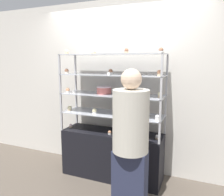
% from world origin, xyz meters
% --- Properties ---
extents(ground_plane, '(20.00, 20.00, 0.00)m').
position_xyz_m(ground_plane, '(0.00, 0.00, 0.00)').
color(ground_plane, brown).
extents(back_wall, '(8.00, 0.05, 2.60)m').
position_xyz_m(back_wall, '(0.00, 0.37, 1.30)').
color(back_wall, silver).
rests_on(back_wall, ground_plane).
extents(display_base, '(1.45, 0.44, 0.69)m').
position_xyz_m(display_base, '(0.00, 0.00, 0.34)').
color(display_base, black).
rests_on(display_base, ground_plane).
extents(display_riser_lower, '(1.45, 0.44, 0.28)m').
position_xyz_m(display_riser_lower, '(0.00, 0.00, 0.95)').
color(display_riser_lower, '#B7B7BC').
rests_on(display_riser_lower, display_base).
extents(display_riser_middle, '(1.45, 0.44, 0.28)m').
position_xyz_m(display_riser_middle, '(0.00, 0.00, 1.22)').
color(display_riser_middle, '#B7B7BC').
rests_on(display_riser_middle, display_riser_lower).
extents(display_riser_upper, '(1.45, 0.44, 0.28)m').
position_xyz_m(display_riser_upper, '(0.00, 0.00, 1.50)').
color(display_riser_upper, '#B7B7BC').
rests_on(display_riser_upper, display_riser_middle).
extents(display_riser_top, '(1.45, 0.44, 0.28)m').
position_xyz_m(display_riser_top, '(0.00, 0.00, 1.77)').
color(display_riser_top, '#B7B7BC').
rests_on(display_riser_top, display_riser_upper).
extents(layer_cake_centerpiece, '(0.21, 0.21, 0.10)m').
position_xyz_m(layer_cake_centerpiece, '(-0.12, 0.00, 1.29)').
color(layer_cake_centerpiece, '#C66660').
rests_on(layer_cake_centerpiece, display_riser_middle).
extents(sheet_cake_frosted, '(0.19, 0.16, 0.06)m').
position_xyz_m(sheet_cake_frosted, '(0.23, -0.02, 0.99)').
color(sheet_cake_frosted, '#C66660').
rests_on(sheet_cake_frosted, display_riser_lower).
extents(cupcake_0, '(0.05, 0.05, 0.06)m').
position_xyz_m(cupcake_0, '(-0.67, -0.05, 0.71)').
color(cupcake_0, '#CCB28C').
rests_on(cupcake_0, display_base).
extents(cupcake_1, '(0.05, 0.05, 0.06)m').
position_xyz_m(cupcake_1, '(0.01, -0.11, 0.71)').
color(cupcake_1, white).
rests_on(cupcake_1, display_base).
extents(cupcake_2, '(0.05, 0.05, 0.06)m').
position_xyz_m(cupcake_2, '(0.66, -0.04, 0.71)').
color(cupcake_2, '#CCB28C').
rests_on(cupcake_2, display_base).
extents(price_tag_0, '(0.04, 0.00, 0.04)m').
position_xyz_m(price_tag_0, '(0.20, -0.20, 0.71)').
color(price_tag_0, white).
rests_on(price_tag_0, display_base).
extents(cupcake_3, '(0.06, 0.06, 0.07)m').
position_xyz_m(cupcake_3, '(-0.66, -0.08, 1.00)').
color(cupcake_3, '#CCB28C').
rests_on(cupcake_3, display_riser_lower).
extents(cupcake_4, '(0.06, 0.06, 0.07)m').
position_xyz_m(cupcake_4, '(-0.23, -0.10, 1.00)').
color(cupcake_4, white).
rests_on(cupcake_4, display_riser_lower).
extents(cupcake_5, '(0.06, 0.06, 0.07)m').
position_xyz_m(cupcake_5, '(0.66, -0.11, 1.00)').
color(cupcake_5, white).
rests_on(cupcake_5, display_riser_lower).
extents(price_tag_1, '(0.04, 0.00, 0.04)m').
position_xyz_m(price_tag_1, '(0.47, -0.20, 0.98)').
color(price_tag_1, white).
rests_on(price_tag_1, display_riser_lower).
extents(cupcake_6, '(0.06, 0.06, 0.07)m').
position_xyz_m(cupcake_6, '(-0.66, -0.11, 1.27)').
color(cupcake_6, white).
rests_on(cupcake_6, display_riser_middle).
extents(cupcake_7, '(0.06, 0.06, 0.07)m').
position_xyz_m(cupcake_7, '(0.68, -0.05, 1.27)').
color(cupcake_7, '#CCB28C').
rests_on(cupcake_7, display_riser_middle).
extents(price_tag_2, '(0.04, 0.00, 0.04)m').
position_xyz_m(price_tag_2, '(-0.50, -0.20, 1.26)').
color(price_tag_2, white).
rests_on(price_tag_2, display_riser_middle).
extents(cupcake_8, '(0.06, 0.06, 0.07)m').
position_xyz_m(cupcake_8, '(-0.67, -0.11, 1.55)').
color(cupcake_8, beige).
rests_on(cupcake_8, display_riser_upper).
extents(cupcake_9, '(0.06, 0.06, 0.07)m').
position_xyz_m(cupcake_9, '(-0.01, -0.04, 1.55)').
color(cupcake_9, white).
rests_on(cupcake_9, display_riser_upper).
extents(cupcake_10, '(0.06, 0.06, 0.07)m').
position_xyz_m(cupcake_10, '(0.66, -0.08, 1.55)').
color(cupcake_10, '#CCB28C').
rests_on(cupcake_10, display_riser_upper).
extents(price_tag_3, '(0.04, 0.00, 0.04)m').
position_xyz_m(price_tag_3, '(0.03, -0.20, 1.54)').
color(price_tag_3, white).
rests_on(price_tag_3, display_riser_upper).
extents(cupcake_11, '(0.06, 0.06, 0.07)m').
position_xyz_m(cupcake_11, '(-0.68, -0.07, 1.82)').
color(cupcake_11, '#CCB28C').
rests_on(cupcake_11, display_riser_top).
extents(cupcake_12, '(0.06, 0.06, 0.07)m').
position_xyz_m(cupcake_12, '(-0.22, -0.11, 1.82)').
color(cupcake_12, '#CCB28C').
rests_on(cupcake_12, display_riser_top).
extents(cupcake_13, '(0.06, 0.06, 0.07)m').
position_xyz_m(cupcake_13, '(0.22, -0.04, 1.82)').
color(cupcake_13, '#CCB28C').
rests_on(cupcake_13, display_riser_top).
extents(cupcake_14, '(0.06, 0.06, 0.07)m').
position_xyz_m(cupcake_14, '(0.66, -0.03, 1.82)').
color(cupcake_14, white).
rests_on(cupcake_14, display_riser_top).
extents(price_tag_4, '(0.04, 0.00, 0.04)m').
position_xyz_m(price_tag_4, '(-0.36, -0.20, 1.81)').
color(price_tag_4, white).
rests_on(price_tag_4, display_riser_top).
extents(donut_glazed, '(0.14, 0.14, 0.04)m').
position_xyz_m(donut_glazed, '(-0.32, -0.04, 1.81)').
color(donut_glazed, '#EFE5CC').
rests_on(donut_glazed, display_riser_top).
extents(customer_figure, '(0.38, 0.38, 1.62)m').
position_xyz_m(customer_figure, '(0.50, -0.69, 0.87)').
color(customer_figure, '#282D47').
rests_on(customer_figure, ground_plane).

